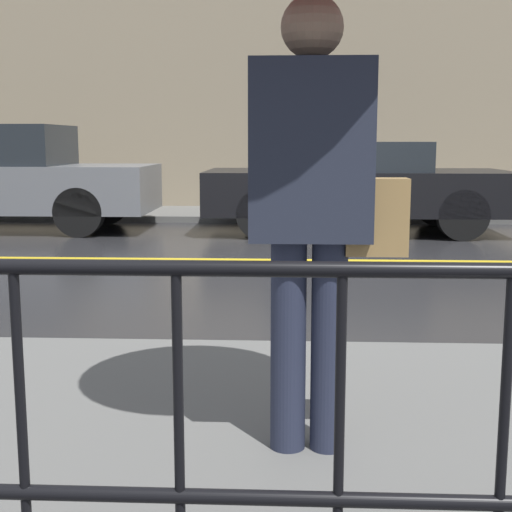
# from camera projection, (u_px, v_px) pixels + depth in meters

# --- Properties ---
(ground_plane) EXTENTS (80.00, 80.00, 0.00)m
(ground_plane) POSITION_uv_depth(u_px,v_px,m) (299.00, 260.00, 8.18)
(ground_plane) COLOR #262628
(sidewalk_near) EXTENTS (28.00, 3.08, 0.10)m
(sidewalk_near) POSITION_uv_depth(u_px,v_px,m) (315.00, 455.00, 2.98)
(sidewalk_near) COLOR #60605E
(sidewalk_near) RESTS_ON ground_plane
(sidewalk_far) EXTENTS (28.00, 1.98, 0.10)m
(sidewalk_far) POSITION_uv_depth(u_px,v_px,m) (296.00, 214.00, 12.82)
(sidewalk_far) COLOR #60605E
(sidewalk_far) RESTS_ON ground_plane
(lane_marking) EXTENTS (25.20, 0.12, 0.01)m
(lane_marking) POSITION_uv_depth(u_px,v_px,m) (299.00, 260.00, 8.18)
(lane_marking) COLOR gold
(lane_marking) RESTS_ON ground_plane
(building_storefront) EXTENTS (28.00, 0.30, 4.53)m
(building_storefront) POSITION_uv_depth(u_px,v_px,m) (297.00, 93.00, 13.59)
(building_storefront) COLOR gray
(building_storefront) RESTS_ON ground_plane
(railing_foreground) EXTENTS (12.00, 0.04, 0.99)m
(railing_foreground) POSITION_uv_depth(u_px,v_px,m) (340.00, 422.00, 1.60)
(railing_foreground) COLOR black
(railing_foreground) RESTS_ON sidewalk_near
(car_black) EXTENTS (4.46, 1.95, 1.34)m
(car_black) POSITION_uv_depth(u_px,v_px,m) (354.00, 184.00, 10.62)
(car_black) COLOR black
(car_black) RESTS_ON ground_plane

